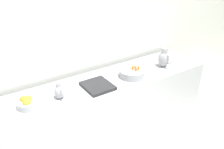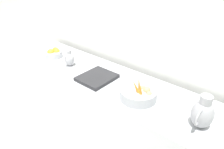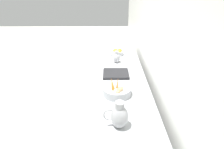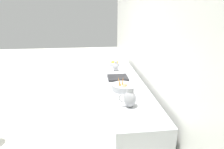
{
  "view_description": "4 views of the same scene",
  "coord_description": "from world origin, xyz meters",
  "px_view_note": "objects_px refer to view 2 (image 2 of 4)",
  "views": [
    {
      "loc": [
        0.68,
        -1.12,
        2.29
      ],
      "look_at": [
        -1.34,
        0.21,
        1.05
      ],
      "focal_mm": 40.4,
      "sensor_mm": 36.0,
      "label": 1
    },
    {
      "loc": [
        -0.25,
        1.32,
        1.87
      ],
      "look_at": [
        -1.45,
        0.29,
        0.99
      ],
      "focal_mm": 32.38,
      "sensor_mm": 36.0,
      "label": 2
    },
    {
      "loc": [
        -1.38,
        2.32,
        1.98
      ],
      "look_at": [
        -1.4,
        0.37,
        1.01
      ],
      "focal_mm": 29.59,
      "sensor_mm": 36.0,
      "label": 3
    },
    {
      "loc": [
        -0.99,
        3.14,
        2.02
      ],
      "look_at": [
        -1.35,
        0.12,
        0.96
      ],
      "focal_mm": 30.62,
      "sensor_mm": 36.0,
      "label": 4
    }
  ],
  "objects_px": {
    "orange_bowl": "(54,53)",
    "metal_pitcher_short": "(69,59)",
    "vegetable_colander": "(139,94)",
    "metal_pitcher_tall": "(202,113)"
  },
  "relations": [
    {
      "from": "orange_bowl",
      "to": "vegetable_colander",
      "type": "bearing_deg",
      "value": 87.68
    },
    {
      "from": "vegetable_colander",
      "to": "metal_pitcher_tall",
      "type": "relative_size",
      "value": 1.24
    },
    {
      "from": "vegetable_colander",
      "to": "orange_bowl",
      "type": "distance_m",
      "value": 1.26
    },
    {
      "from": "metal_pitcher_tall",
      "to": "metal_pitcher_short",
      "type": "height_order",
      "value": "metal_pitcher_tall"
    },
    {
      "from": "orange_bowl",
      "to": "metal_pitcher_short",
      "type": "height_order",
      "value": "metal_pitcher_short"
    },
    {
      "from": "orange_bowl",
      "to": "metal_pitcher_tall",
      "type": "xyz_separation_m",
      "value": [
        0.05,
        1.77,
        0.07
      ]
    },
    {
      "from": "vegetable_colander",
      "to": "metal_pitcher_short",
      "type": "distance_m",
      "value": 0.93
    },
    {
      "from": "vegetable_colander",
      "to": "metal_pitcher_short",
      "type": "height_order",
      "value": "vegetable_colander"
    },
    {
      "from": "orange_bowl",
      "to": "metal_pitcher_short",
      "type": "relative_size",
      "value": 1.12
    },
    {
      "from": "metal_pitcher_tall",
      "to": "vegetable_colander",
      "type": "bearing_deg",
      "value": -89.82
    }
  ]
}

